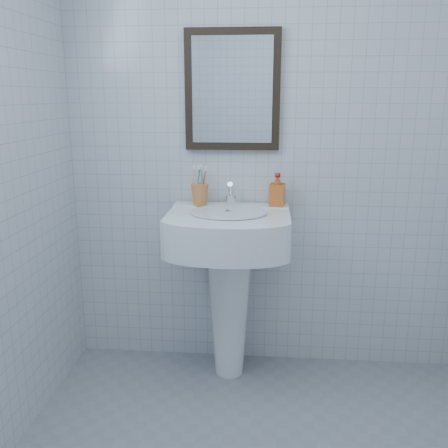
# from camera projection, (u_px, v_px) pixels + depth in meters

# --- Properties ---
(wall_back) EXTENTS (2.20, 0.02, 2.50)m
(wall_back) POSITION_uv_depth(u_px,v_px,m) (269.00, 148.00, 2.69)
(wall_back) COLOR silver
(wall_back) RESTS_ON ground
(washbasin) EXTENTS (0.62, 0.46, 0.96)m
(washbasin) POSITION_uv_depth(u_px,v_px,m) (229.00, 266.00, 2.65)
(washbasin) COLOR white
(washbasin) RESTS_ON ground
(faucet) EXTENTS (0.06, 0.12, 0.14)m
(faucet) POSITION_uv_depth(u_px,v_px,m) (231.00, 196.00, 2.67)
(faucet) COLOR silver
(faucet) RESTS_ON washbasin
(toothbrush_cup) EXTENTS (0.12, 0.12, 0.11)m
(toothbrush_cup) POSITION_uv_depth(u_px,v_px,m) (200.00, 194.00, 2.69)
(toothbrush_cup) COLOR #CA7839
(toothbrush_cup) RESTS_ON washbasin
(soap_dispenser) EXTENTS (0.09, 0.09, 0.17)m
(soap_dispenser) POSITION_uv_depth(u_px,v_px,m) (277.00, 190.00, 2.66)
(soap_dispenser) COLOR #C24912
(soap_dispenser) RESTS_ON washbasin
(wall_mirror) EXTENTS (0.50, 0.04, 0.62)m
(wall_mirror) POSITION_uv_depth(u_px,v_px,m) (232.00, 90.00, 2.61)
(wall_mirror) COLOR black
(wall_mirror) RESTS_ON wall_back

